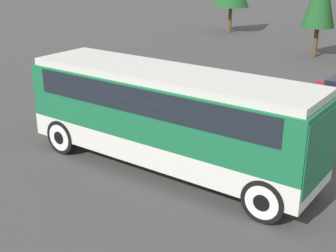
{
  "coord_description": "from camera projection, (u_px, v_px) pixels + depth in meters",
  "views": [
    {
      "loc": [
        7.75,
        -10.73,
        6.35
      ],
      "look_at": [
        0.0,
        0.0,
        1.4
      ],
      "focal_mm": 50.0,
      "sensor_mm": 36.0,
      "label": 1
    }
  ],
  "objects": [
    {
      "name": "parked_car_mid",
      "position": [
        199.0,
        97.0,
        19.32
      ],
      "size": [
        4.56,
        1.93,
        1.4
      ],
      "color": "silver",
      "rests_on": "ground_plane"
    },
    {
      "name": "tour_bus",
      "position": [
        171.0,
        112.0,
        13.92
      ],
      "size": [
        9.32,
        2.53,
        3.1
      ],
      "color": "silver",
      "rests_on": "ground_plane"
    },
    {
      "name": "ground_plane",
      "position": [
        168.0,
        168.0,
        14.62
      ],
      "size": [
        120.0,
        120.0,
        0.0
      ],
      "primitive_type": "plane",
      "color": "#423F3D"
    }
  ]
}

